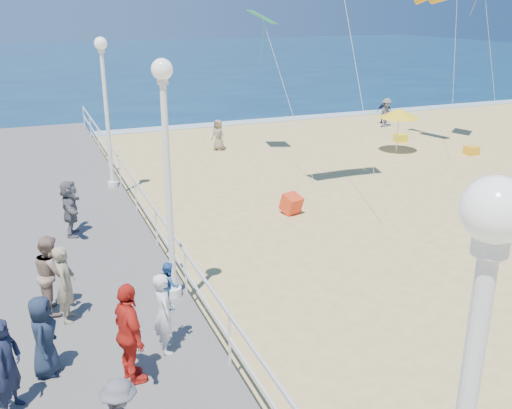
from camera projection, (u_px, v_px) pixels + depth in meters
name	position (u px, v px, depth m)	size (l,w,h in m)	color
ground	(371.00, 273.00, 15.14)	(160.00, 160.00, 0.00)	#DDC174
ocean	(87.00, 62.00, 71.99)	(160.00, 90.00, 0.05)	#0C2B4A
surf_line	(176.00, 127.00, 33.06)	(160.00, 1.20, 0.04)	white
boardwalk	(78.00, 322.00, 12.41)	(5.00, 44.00, 0.40)	slate
railing	(185.00, 260.00, 12.94)	(0.05, 42.00, 0.55)	white
lamp_post_mid	(167.00, 158.00, 12.03)	(0.44, 0.44, 5.32)	white
lamp_post_far	(105.00, 98.00, 19.91)	(0.44, 0.44, 5.32)	white
woman_holding_toddler	(164.00, 313.00, 10.77)	(0.59, 0.39, 1.63)	white
toddler_held	(169.00, 285.00, 10.79)	(0.45, 0.35, 0.92)	#2D62AA
spectator_0	(8.00, 366.00, 9.14)	(0.62, 0.40, 1.69)	#161C32
spectator_1	(51.00, 274.00, 12.23)	(0.84, 0.66, 1.73)	gray
spectator_3	(130.00, 334.00, 9.83)	(1.11, 0.46, 1.90)	red
spectator_4	(44.00, 336.00, 10.11)	(0.75, 0.49, 1.53)	#192539
spectator_5	(70.00, 208.00, 16.31)	(1.53, 0.49, 1.65)	slate
spectator_6	(66.00, 284.00, 11.84)	(0.61, 0.40, 1.68)	gray
beach_walker_a	(386.00, 113.00, 33.12)	(1.07, 0.62, 1.66)	slate
beach_walker_b	(384.00, 111.00, 34.08)	(0.87, 0.36, 1.48)	#171833
beach_walker_c	(218.00, 135.00, 27.76)	(0.73, 0.48, 1.50)	gray
box_kite	(291.00, 206.00, 19.32)	(0.55, 0.55, 0.60)	red
beach_umbrella	(399.00, 113.00, 26.89)	(1.90, 1.90, 2.14)	white
beach_chair_left	(400.00, 138.00, 29.65)	(0.55, 0.55, 0.40)	yellow
beach_chair_right	(471.00, 151.00, 27.07)	(0.55, 0.55, 0.40)	#FFAA1A
kite_diamond_green	(262.00, 17.00, 24.92)	(1.28, 1.28, 0.02)	#26B272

